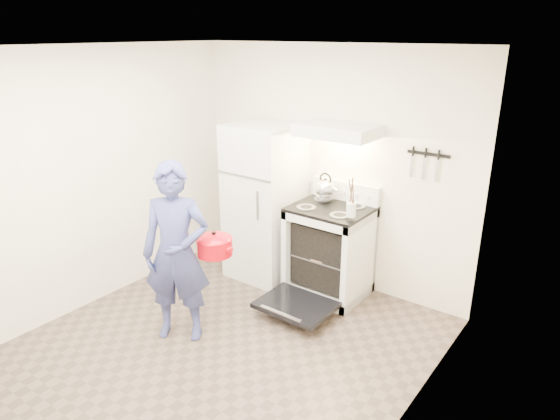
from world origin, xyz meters
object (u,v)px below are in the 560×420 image
(person, at_px, (176,253))
(dutch_oven, at_px, (214,247))
(refrigerator, at_px, (265,202))
(stove_body, at_px, (329,252))
(tea_kettle, at_px, (325,187))

(person, xyz_separation_m, dutch_oven, (0.20, 0.26, 0.02))
(refrigerator, height_order, dutch_oven, refrigerator)
(stove_body, height_order, dutch_oven, dutch_oven)
(refrigerator, distance_m, stove_body, 0.90)
(person, relative_size, dutch_oven, 4.19)
(tea_kettle, height_order, person, person)
(refrigerator, distance_m, dutch_oven, 1.21)
(refrigerator, xyz_separation_m, dutch_oven, (0.34, -1.16, -0.02))
(refrigerator, relative_size, dutch_oven, 4.43)
(person, bearing_deg, tea_kettle, 39.95)
(refrigerator, relative_size, stove_body, 1.85)
(dutch_oven, bearing_deg, refrigerator, 106.46)
(stove_body, xyz_separation_m, tea_kettle, (-0.14, 0.12, 0.64))
(tea_kettle, distance_m, dutch_oven, 1.37)
(refrigerator, xyz_separation_m, tea_kettle, (0.67, 0.14, 0.25))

